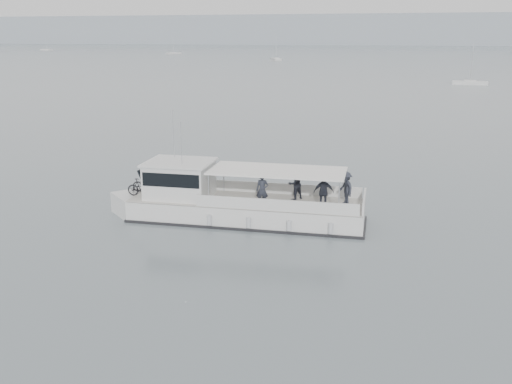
# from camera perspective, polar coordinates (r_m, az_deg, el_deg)

# --- Properties ---
(ground) EXTENTS (1400.00, 1400.00, 0.00)m
(ground) POSITION_cam_1_polar(r_m,az_deg,el_deg) (29.56, 4.18, -3.21)
(ground) COLOR slate
(ground) RESTS_ON ground
(headland) EXTENTS (1400.00, 90.00, 28.00)m
(headland) POSITION_cam_1_polar(r_m,az_deg,el_deg) (587.59, 14.94, 15.40)
(headland) COLOR #939EA8
(headland) RESTS_ON ground
(tour_boat) EXTENTS (13.94, 3.93, 5.81)m
(tour_boat) POSITION_cam_1_polar(r_m,az_deg,el_deg) (30.03, -3.18, -0.99)
(tour_boat) COLOR silver
(tour_boat) RESTS_ON ground
(moored_fleet) EXTENTS (431.44, 246.29, 10.78)m
(moored_fleet) POSITION_cam_1_polar(r_m,az_deg,el_deg) (226.96, 2.61, 13.15)
(moored_fleet) COLOR silver
(moored_fleet) RESTS_ON ground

